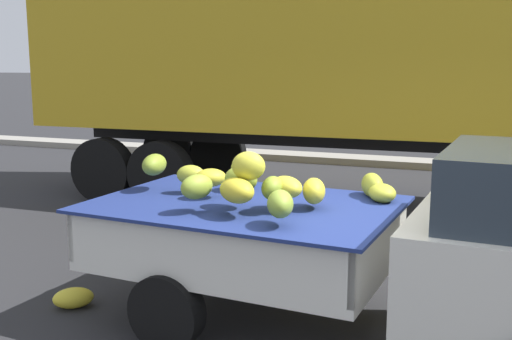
% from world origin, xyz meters
% --- Properties ---
extents(curb_strip, '(80.00, 0.80, 0.16)m').
position_xyz_m(curb_strip, '(0.00, 9.21, 0.08)').
color(curb_strip, gray).
rests_on(curb_strip, ground).
extents(pickup_truck, '(4.80, 2.15, 1.70)m').
position_xyz_m(pickup_truck, '(0.81, 0.06, 0.88)').
color(pickup_truck, silver).
rests_on(pickup_truck, ground).
extents(semi_trailer, '(12.06, 2.86, 3.95)m').
position_xyz_m(semi_trailer, '(-0.43, 5.07, 2.54)').
color(semi_trailer, gold).
rests_on(semi_trailer, ground).
extents(fallen_banana_bunch_near_tailgate, '(0.46, 0.44, 0.19)m').
position_xyz_m(fallen_banana_bunch_near_tailgate, '(-2.64, -0.18, 0.10)').
color(fallen_banana_bunch_near_tailgate, yellow).
rests_on(fallen_banana_bunch_near_tailgate, ground).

